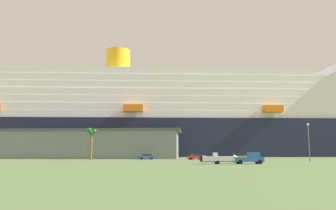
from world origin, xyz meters
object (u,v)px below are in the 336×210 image
(parked_car_blue_suv, at_px, (146,157))
(parked_car_red_hatchback, at_px, (195,157))
(palm_tree, at_px, (92,135))
(cruise_ship, at_px, (201,121))
(small_boat_on_trailer, at_px, (222,159))
(street_lamp, at_px, (309,137))
(parked_car_yellow_taxi, at_px, (240,157))
(parked_car_silver_sedan, at_px, (198,156))
(pickup_truck, at_px, (250,158))

(parked_car_blue_suv, bearing_deg, parked_car_red_hatchback, -12.08)
(palm_tree, distance_m, parked_car_blue_suv, 17.09)
(cruise_ship, height_order, palm_tree, cruise_ship)
(small_boat_on_trailer, bearing_deg, parked_car_blue_suv, 113.99)
(small_boat_on_trailer, height_order, parked_car_blue_suv, small_boat_on_trailer)
(small_boat_on_trailer, distance_m, street_lamp, 27.66)
(parked_car_yellow_taxi, distance_m, parked_car_silver_sedan, 13.68)
(parked_car_silver_sedan, bearing_deg, parked_car_red_hatchback, -101.79)
(parked_car_yellow_taxi, bearing_deg, cruise_ship, 94.28)
(cruise_ship, height_order, parked_car_silver_sedan, cruise_ship)
(parked_car_red_hatchback, bearing_deg, street_lamp, -35.93)
(pickup_truck, xyz_separation_m, palm_tree, (-36.08, 29.83, 5.76))
(small_boat_on_trailer, distance_m, parked_car_silver_sedan, 40.90)
(parked_car_yellow_taxi, relative_size, parked_car_silver_sedan, 0.90)
(palm_tree, bearing_deg, parked_car_blue_suv, 18.47)
(small_boat_on_trailer, distance_m, palm_tree, 43.26)
(small_boat_on_trailer, height_order, parked_car_silver_sedan, small_boat_on_trailer)
(parked_car_yellow_taxi, xyz_separation_m, parked_car_silver_sedan, (-11.15, 7.93, 0.00))
(small_boat_on_trailer, xyz_separation_m, parked_car_blue_suv, (-15.55, 34.94, -0.13))
(street_lamp, distance_m, parked_car_yellow_taxi, 22.95)
(pickup_truck, bearing_deg, cruise_ship, 88.52)
(cruise_ship, bearing_deg, small_boat_on_trailer, -95.00)
(pickup_truck, xyz_separation_m, small_boat_on_trailer, (-5.34, -0.04, -0.08))
(cruise_ship, relative_size, pickup_truck, 51.76)
(cruise_ship, distance_m, small_boat_on_trailer, 88.25)
(parked_car_blue_suv, bearing_deg, street_lamp, -28.35)
(small_boat_on_trailer, height_order, parked_car_red_hatchback, small_boat_on_trailer)
(small_boat_on_trailer, relative_size, parked_car_silver_sedan, 1.77)
(cruise_ship, xyz_separation_m, street_lamp, (15.83, -72.73, -10.14))
(cruise_ship, relative_size, parked_car_silver_sedan, 58.85)
(parked_car_blue_suv, xyz_separation_m, parked_car_yellow_taxi, (27.15, -1.97, -0.00))
(palm_tree, distance_m, street_lamp, 56.46)
(street_lamp, bearing_deg, pickup_truck, -142.48)
(parked_car_yellow_taxi, relative_size, parked_car_red_hatchback, 1.00)
(cruise_ship, xyz_separation_m, parked_car_red_hatchback, (-9.01, -54.73, -15.07))
(pickup_truck, bearing_deg, parked_car_silver_sedan, 96.83)
(pickup_truck, height_order, parked_car_red_hatchback, pickup_truck)
(pickup_truck, distance_m, parked_car_blue_suv, 40.68)
(cruise_ship, distance_m, parked_car_yellow_taxi, 55.90)
(palm_tree, bearing_deg, parked_car_red_hatchback, 4.00)
(parked_car_blue_suv, bearing_deg, palm_tree, -161.53)
(cruise_ship, xyz_separation_m, parked_car_yellow_taxi, (4.02, -53.68, -15.07))
(street_lamp, bearing_deg, parked_car_red_hatchback, 144.07)
(pickup_truck, relative_size, palm_tree, 0.64)
(palm_tree, height_order, parked_car_silver_sedan, palm_tree)
(parked_car_silver_sedan, relative_size, parked_car_red_hatchback, 1.10)
(cruise_ship, bearing_deg, parked_car_yellow_taxi, -85.72)
(cruise_ship, xyz_separation_m, small_boat_on_trailer, (-7.58, -86.65, -14.94))
(palm_tree, relative_size, parked_car_yellow_taxi, 1.97)
(small_boat_on_trailer, relative_size, parked_car_yellow_taxi, 1.96)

